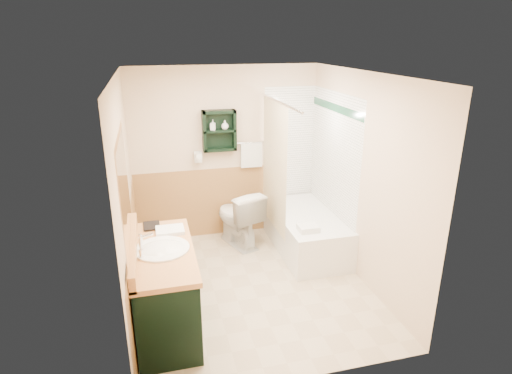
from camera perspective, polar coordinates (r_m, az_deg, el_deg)
The scene contains 25 objects.
floor at distance 5.12m, azimuth -0.53°, elevation -12.99°, with size 3.00×3.00×0.00m, color #C6B290.
back_wall at distance 6.01m, azimuth -4.06°, elevation 4.50°, with size 2.60×0.04×2.40m, color beige.
left_wall at distance 4.48m, azimuth -17.20°, elevation -1.66°, with size 0.04×3.00×2.40m, color beige.
right_wall at distance 5.05m, azimuth 14.12°, elevation 1.02°, with size 0.04×3.00×2.40m, color beige.
ceiling at distance 4.33m, azimuth -0.63°, elevation 15.12°, with size 2.60×3.00×0.04m, color white.
wainscot_left at distance 4.77m, azimuth -15.94°, elevation -9.50°, with size 2.98×2.98×1.00m, color #A77943, non-canonical shape.
wainscot_back at distance 6.19m, azimuth -3.85°, elevation -1.85°, with size 2.58×2.58×1.00m, color #A77943, non-canonical shape.
mirror_frame at distance 3.86m, azimuth -17.17°, elevation -0.31°, with size 1.30×1.30×1.00m, color #935E30, non-canonical shape.
mirror_glass at distance 3.86m, azimuth -17.10°, elevation -0.30°, with size 1.20×1.20×0.90m, color white, non-canonical shape.
tile_right at distance 5.72m, azimuth 10.15°, elevation 1.88°, with size 1.50×1.50×2.10m, color white, non-canonical shape.
tile_back at distance 6.26m, azimuth 5.32°, elevation 3.67°, with size 0.95×0.95×2.10m, color white, non-canonical shape.
tile_accent at distance 5.52m, azimuth 10.58°, elevation 10.31°, with size 1.50×1.50×0.10m, color #124129, non-canonical shape.
wall_shelf at distance 5.80m, azimuth -4.91°, elevation 7.49°, with size 0.45×0.15×0.55m, color black.
hair_dryer at distance 5.87m, azimuth -7.75°, elevation 4.00°, with size 0.10×0.24×0.18m, color silver, non-canonical shape.
towel_bar at distance 5.98m, azimuth -0.66°, elevation 5.95°, with size 0.40×0.06×0.40m, color silver, non-canonical shape.
curtain_rod at distance 5.24m, azimuth 3.13°, elevation 11.24°, with size 0.03×0.03×1.60m, color silver.
shower_curtain at distance 5.59m, azimuth 2.43°, elevation 2.83°, with size 1.05×1.05×1.70m, color beige, non-canonical shape.
vanity at distance 4.37m, azimuth -12.03°, elevation -13.10°, with size 0.59×1.34×0.85m, color black.
bathtub at distance 5.82m, azimuth 6.71°, elevation -5.98°, with size 0.77×1.50×0.52m, color white.
toilet at distance 5.88m, azimuth -2.42°, elevation -4.12°, with size 0.45×0.80×0.79m, color white.
counter_towel at distance 4.48m, azimuth -11.40°, elevation -5.68°, with size 0.28×0.22×0.04m, color silver.
vanity_book at distance 4.60m, azimuth -14.91°, elevation -3.99°, with size 0.17×0.02×0.23m, color black.
tub_towel at distance 5.24m, azimuth 6.96°, elevation -5.46°, with size 0.24×0.20×0.07m, color silver.
soap_bottle_a at distance 5.77m, azimuth -5.77°, elevation 7.88°, with size 0.06×0.14×0.06m, color white.
soap_bottle_b at distance 5.80m, azimuth -4.16°, elevation 8.14°, with size 0.10×0.12×0.10m, color white.
Camera 1 is at (-1.03, -4.19, 2.75)m, focal length 30.00 mm.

